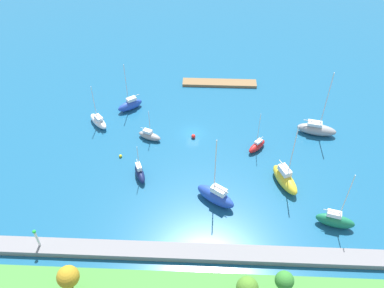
# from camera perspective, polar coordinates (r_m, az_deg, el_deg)

# --- Properties ---
(water) EXTENTS (160.00, 160.00, 0.00)m
(water) POSITION_cam_1_polar(r_m,az_deg,el_deg) (82.90, 0.15, 1.55)
(water) COLOR #19567F
(water) RESTS_ON ground
(pier_dock) EXTENTS (18.05, 3.03, 0.65)m
(pier_dock) POSITION_cam_1_polar(r_m,az_deg,el_deg) (98.07, 3.99, 8.79)
(pier_dock) COLOR olive
(pier_dock) RESTS_ON ground
(breakwater) EXTENTS (70.23, 2.90, 1.04)m
(breakwater) POSITION_cam_1_polar(r_m,az_deg,el_deg) (63.04, -0.98, -15.38)
(breakwater) COLOR gray
(breakwater) RESTS_ON ground
(harbor_beacon) EXTENTS (0.56, 0.56, 3.73)m
(harbor_beacon) POSITION_cam_1_polar(r_m,az_deg,el_deg) (65.75, -21.57, -12.36)
(harbor_beacon) COLOR silver
(harbor_beacon) RESTS_ON breakwater
(park_tree_east) EXTENTS (2.65, 2.65, 4.27)m
(park_tree_east) POSITION_cam_1_polar(r_m,az_deg,el_deg) (58.27, 13.21, -18.65)
(park_tree_east) COLOR brown
(park_tree_east) RESTS_ON shoreline_park
(park_tree_center) EXTENTS (3.01, 3.01, 4.73)m
(park_tree_center) POSITION_cam_1_polar(r_m,az_deg,el_deg) (56.57, 7.99, -19.87)
(park_tree_center) COLOR brown
(park_tree_center) RESTS_ON shoreline_park
(park_tree_west) EXTENTS (3.10, 3.10, 4.97)m
(park_tree_west) POSITION_cam_1_polar(r_m,az_deg,el_deg) (59.07, -17.48, -17.83)
(park_tree_west) COLOR brown
(park_tree_west) RESTS_ON shoreline_park
(sailboat_blue_along_channel) EXTENTS (5.87, 5.15, 11.56)m
(sailboat_blue_along_channel) POSITION_cam_1_polar(r_m,az_deg,el_deg) (89.92, -8.93, 5.63)
(sailboat_blue_along_channel) COLOR #2347B2
(sailboat_blue_along_channel) RESTS_ON water
(sailboat_gray_mid_basin) EXTENTS (8.30, 4.25, 14.86)m
(sailboat_gray_mid_basin) POSITION_cam_1_polar(r_m,az_deg,el_deg) (85.96, 17.55, 2.09)
(sailboat_gray_mid_basin) COLOR gray
(sailboat_gray_mid_basin) RESTS_ON water
(sailboat_red_off_beacon) EXTENTS (4.26, 4.49, 9.07)m
(sailboat_red_off_beacon) POSITION_cam_1_polar(r_m,az_deg,el_deg) (79.59, 9.37, -0.27)
(sailboat_red_off_beacon) COLOR red
(sailboat_red_off_beacon) RESTS_ON water
(sailboat_green_lone_south) EXTENTS (6.46, 3.30, 12.07)m
(sailboat_green_lone_south) POSITION_cam_1_polar(r_m,az_deg,el_deg) (69.53, 19.97, -10.31)
(sailboat_green_lone_south) COLOR #19724C
(sailboat_green_lone_south) RESTS_ON water
(sailboat_navy_west_end) EXTENTS (3.22, 5.17, 7.77)m
(sailboat_navy_west_end) POSITION_cam_1_polar(r_m,az_deg,el_deg) (73.53, -7.56, -4.14)
(sailboat_navy_west_end) COLOR #141E4C
(sailboat_navy_west_end) RESTS_ON water
(sailboat_white_east_end) EXTENTS (5.41, 5.77, 9.63)m
(sailboat_white_east_end) POSITION_cam_1_polar(r_m,az_deg,el_deg) (86.79, -13.38, 3.26)
(sailboat_white_east_end) COLOR white
(sailboat_white_east_end) RESTS_ON water
(sailboat_yellow_far_south) EXTENTS (5.13, 7.83, 14.00)m
(sailboat_yellow_far_south) POSITION_cam_1_polar(r_m,az_deg,el_deg) (73.33, 13.29, -4.90)
(sailboat_yellow_far_south) COLOR yellow
(sailboat_yellow_far_south) RESTS_ON water
(sailboat_blue_near_pier) EXTENTS (7.44, 6.12, 14.08)m
(sailboat_blue_near_pier) POSITION_cam_1_polar(r_m,az_deg,el_deg) (68.65, 3.45, -7.46)
(sailboat_blue_near_pier) COLOR #2347B2
(sailboat_blue_near_pier) RESTS_ON water
(sailboat_gray_by_breakwater) EXTENTS (5.27, 3.50, 7.07)m
(sailboat_gray_by_breakwater) POSITION_cam_1_polar(r_m,az_deg,el_deg) (81.48, -6.16, 1.23)
(sailboat_gray_by_breakwater) COLOR gray
(sailboat_gray_by_breakwater) RESTS_ON water
(mooring_buoy_red) EXTENTS (0.88, 0.88, 0.88)m
(mooring_buoy_red) POSITION_cam_1_polar(r_m,az_deg,el_deg) (81.49, 0.20, 1.12)
(mooring_buoy_red) COLOR red
(mooring_buoy_red) RESTS_ON water
(mooring_buoy_yellow) EXTENTS (0.61, 0.61, 0.61)m
(mooring_buoy_yellow) POSITION_cam_1_polar(r_m,az_deg,el_deg) (78.54, -10.29, -1.71)
(mooring_buoy_yellow) COLOR yellow
(mooring_buoy_yellow) RESTS_ON water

